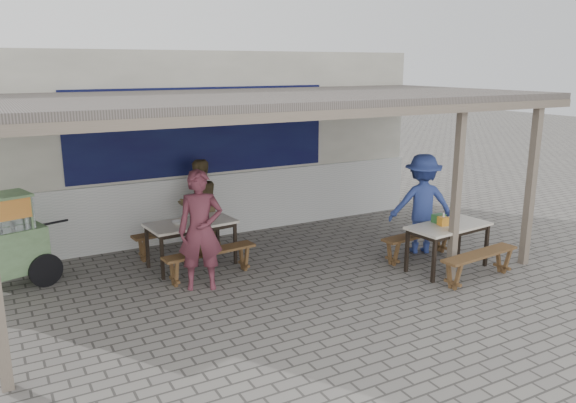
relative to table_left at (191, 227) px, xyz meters
The scene contains 16 objects.
ground 1.98m from the table_left, 57.41° to the right, with size 60.00×60.00×0.00m, color slate.
back_wall 2.48m from the table_left, 63.40° to the left, with size 9.00×1.28×3.50m.
warung_roof 2.38m from the table_left, 33.42° to the right, with size 9.00×4.21×2.81m.
table_left is the anchor object (origin of this frame).
bench_left_street 0.74m from the table_left, 84.38° to the right, with size 1.52×0.43×0.45m.
bench_left_wall 0.74m from the table_left, 95.62° to the left, with size 1.52×0.43×0.45m.
table_right 4.17m from the table_left, 30.91° to the right, with size 1.46×0.81×0.75m.
bench_right_street 4.59m from the table_left, 37.18° to the right, with size 1.52×0.43×0.45m.
bench_right_wall 3.85m from the table_left, 23.41° to the right, with size 1.52×0.43×0.45m.
patron_street_side 1.03m from the table_left, 100.76° to the right, with size 0.65×0.43×1.79m, color brown.
patron_wall_side 1.05m from the table_left, 62.19° to the left, with size 0.78×0.61×1.61m, color brown.
patron_right_table 4.01m from the table_left, 18.23° to the right, with size 1.13×0.65×1.75m, color #2F428E.
tissue_box 4.07m from the table_left, 31.47° to the right, with size 0.14×0.14×0.14m, color orange.
donation_box 4.04m from the table_left, 28.89° to the right, with size 0.20×0.14×0.14m, color #317037.
condiment_jar 0.34m from the table_left, 23.74° to the left, with size 0.07×0.07×0.08m, color white.
condiment_bowl 0.24m from the table_left, behind, with size 0.19×0.19×0.05m, color silver.
Camera 1 is at (-3.86, -6.90, 3.25)m, focal length 35.00 mm.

